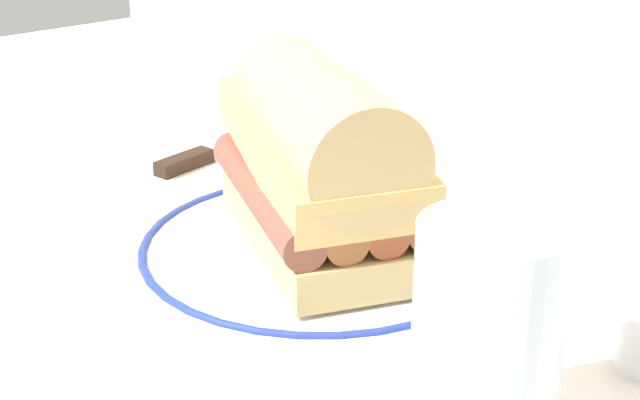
{
  "coord_description": "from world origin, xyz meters",
  "views": [
    {
      "loc": [
        0.47,
        -0.33,
        0.29
      ],
      "look_at": [
        0.03,
        0.03,
        0.04
      ],
      "focal_mm": 53.08,
      "sensor_mm": 36.0,
      "label": 1
    }
  ],
  "objects_px": {
    "sausage_sandwich": "(320,159)",
    "butter_knife": "(216,152)",
    "plate": "(320,251)",
    "drinking_glass": "(486,348)"
  },
  "relations": [
    {
      "from": "butter_knife",
      "to": "sausage_sandwich",
      "type": "bearing_deg",
      "value": -14.78
    },
    {
      "from": "plate",
      "to": "sausage_sandwich",
      "type": "bearing_deg",
      "value": 45.0
    },
    {
      "from": "butter_knife",
      "to": "plate",
      "type": "bearing_deg",
      "value": -14.78
    },
    {
      "from": "plate",
      "to": "drinking_glass",
      "type": "height_order",
      "value": "drinking_glass"
    },
    {
      "from": "sausage_sandwich",
      "to": "drinking_glass",
      "type": "xyz_separation_m",
      "value": [
        0.2,
        -0.06,
        -0.03
      ]
    },
    {
      "from": "sausage_sandwich",
      "to": "drinking_glass",
      "type": "height_order",
      "value": "sausage_sandwich"
    },
    {
      "from": "plate",
      "to": "butter_knife",
      "type": "height_order",
      "value": "plate"
    },
    {
      "from": "plate",
      "to": "butter_knife",
      "type": "distance_m",
      "value": 0.22
    },
    {
      "from": "sausage_sandwich",
      "to": "butter_knife",
      "type": "bearing_deg",
      "value": -174.31
    },
    {
      "from": "drinking_glass",
      "to": "butter_knife",
      "type": "relative_size",
      "value": 0.7
    }
  ]
}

